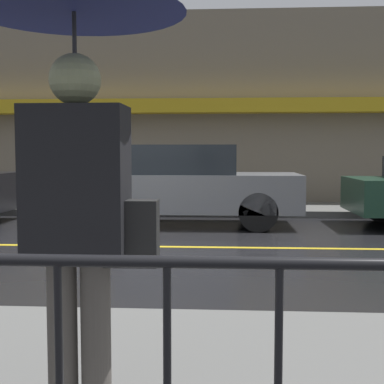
# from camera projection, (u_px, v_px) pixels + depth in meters

# --- Properties ---
(ground_plane) EXTENTS (80.00, 80.00, 0.00)m
(ground_plane) POSITION_uv_depth(u_px,v_px,m) (122.00, 246.00, 8.17)
(ground_plane) COLOR black
(sidewalk_far) EXTENTS (28.00, 2.17, 0.15)m
(sidewalk_far) POSITION_uv_depth(u_px,v_px,m) (160.00, 209.00, 12.92)
(sidewalk_far) COLOR #60605E
(sidewalk_far) RESTS_ON ground_plane
(lane_marking) EXTENTS (25.20, 0.12, 0.01)m
(lane_marking) POSITION_uv_depth(u_px,v_px,m) (122.00, 246.00, 8.17)
(lane_marking) COLOR gold
(lane_marking) RESTS_ON ground_plane
(building_storefront) EXTENTS (28.00, 0.85, 5.07)m
(building_storefront) POSITION_uv_depth(u_px,v_px,m) (166.00, 110.00, 13.94)
(building_storefront) COLOR #706656
(building_storefront) RESTS_ON ground_plane
(pedestrian) EXTENTS (1.00, 1.00, 2.14)m
(pedestrian) POSITION_uv_depth(u_px,v_px,m) (76.00, 73.00, 2.38)
(pedestrian) COLOR #4C4742
(pedestrian) RESTS_ON sidewalk_near
(car_grey) EXTENTS (4.40, 1.75, 1.58)m
(car_grey) POSITION_uv_depth(u_px,v_px,m) (184.00, 184.00, 10.46)
(car_grey) COLOR slate
(car_grey) RESTS_ON ground_plane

